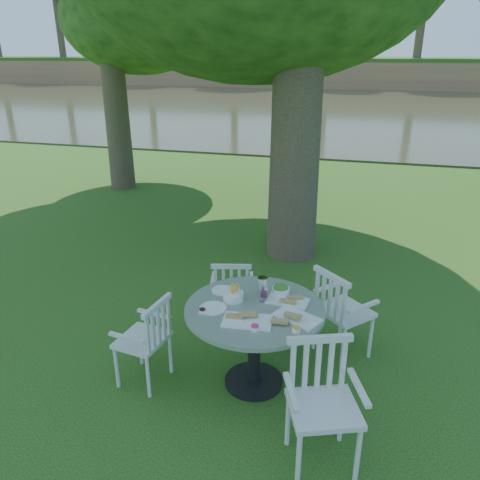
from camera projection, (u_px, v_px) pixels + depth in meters
name	position (u px, v px, depth m)	size (l,w,h in m)	color
ground	(236.00, 309.00, 5.83)	(140.00, 140.00, 0.00)	#173D0C
table	(254.00, 325.00, 4.29)	(1.27, 1.27, 0.83)	black
chair_ne	(338.00, 308.00, 4.72)	(0.68, 0.68, 0.98)	silver
chair_nw	(232.00, 290.00, 5.22)	(0.52, 0.50, 0.86)	silver
chair_sw	(150.00, 336.00, 4.35)	(0.47, 0.50, 0.88)	silver
chair_se	(321.00, 392.00, 3.53)	(0.64, 0.62, 1.00)	silver
tableware	(258.00, 300.00, 4.26)	(1.11, 0.81, 0.21)	white
river	(347.00, 109.00, 26.41)	(100.00, 28.00, 0.12)	#33351F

